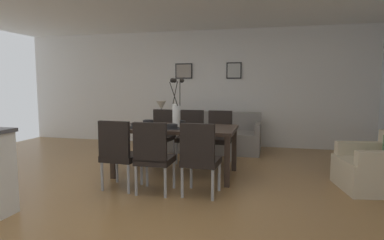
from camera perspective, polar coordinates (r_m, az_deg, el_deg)
The scene contains 24 objects.
ground_plane at distance 4.53m, azimuth -5.78°, elevation -11.47°, with size 9.00×9.00×0.00m, color olive.
back_wall_panel at distance 7.46m, azimuth 2.51°, elevation 5.64°, with size 9.00×0.10×2.60m, color silver.
dining_table at distance 4.92m, azimuth -2.81°, elevation -2.07°, with size 1.80×0.98×0.74m.
dining_chair_near_left at distance 4.33m, azimuth -12.79°, elevation -5.42°, with size 0.46×0.46×0.92m.
dining_chair_near_right at distance 5.95m, azimuth -5.33°, elevation -2.16°, with size 0.47×0.47×0.92m.
dining_chair_far_left at distance 4.09m, azimuth -6.86°, elevation -5.99°, with size 0.45×0.45×0.92m.
dining_chair_far_right at distance 5.80m, azimuth -0.23°, elevation -2.34°, with size 0.44×0.44×0.92m.
dining_chair_mid_left at distance 3.98m, azimuth 1.37°, elevation -6.31°, with size 0.46×0.46×0.92m.
dining_chair_mid_right at distance 5.68m, azimuth 4.79°, elevation -2.55°, with size 0.45×0.45×0.92m.
centerpiece_vase at distance 4.88m, azimuth -2.82°, elevation 2.09°, with size 0.21×0.23×0.73m.
placemat_near_left at distance 4.89m, azimuth -9.64°, elevation -1.29°, with size 0.32×0.32×0.01m, color black.
bowl_near_left at distance 4.88m, azimuth -9.65°, elevation -0.85°, with size 0.17×0.17×0.07m.
placemat_near_right at distance 5.29m, azimuth -7.75°, elevation -0.69°, with size 0.32×0.32×0.01m, color black.
bowl_near_right at distance 5.29m, azimuth -7.76°, elevation -0.29°, with size 0.17×0.17×0.07m.
placemat_far_left at distance 4.70m, azimuth -3.58°, elevation -1.51°, with size 0.32×0.32×0.01m, color black.
bowl_far_left at distance 4.70m, azimuth -3.59°, elevation -1.06°, with size 0.17×0.17×0.07m.
placemat_far_right at distance 5.12m, azimuth -2.12°, elevation -0.87°, with size 0.32×0.32×0.01m, color black.
bowl_far_right at distance 5.11m, azimuth -2.12°, elevation -0.45°, with size 0.17×0.17×0.07m.
sofa at distance 6.79m, azimuth 3.10°, elevation -3.09°, with size 2.10×0.84×0.80m.
side_table at distance 7.06m, azimuth -5.40°, elevation -2.89°, with size 0.36×0.36×0.52m, color #3D2D23.
table_lamp at distance 6.99m, azimuth -5.45°, elevation 2.24°, with size 0.22×0.22×0.51m.
armchair at distance 4.90m, azimuth 29.77°, elevation -7.44°, with size 0.92×0.92×0.75m.
framed_picture_left at distance 7.51m, azimuth -1.46°, elevation 8.63°, with size 0.40×0.03×0.35m.
framed_picture_center at distance 7.30m, azimuth 7.42°, elevation 8.66°, with size 0.33×0.03×0.36m.
Camera 1 is at (1.45, -4.06, 1.37)m, focal length 30.21 mm.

